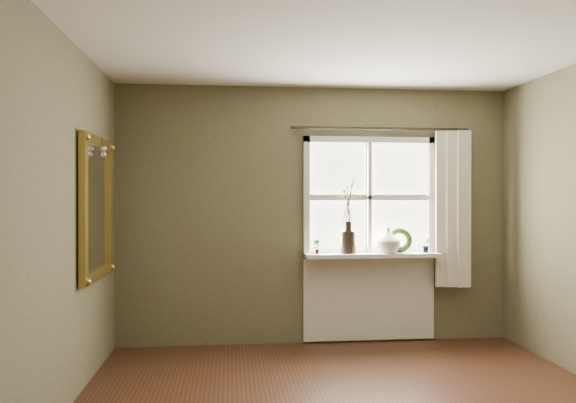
# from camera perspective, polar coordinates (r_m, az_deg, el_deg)

# --- Properties ---
(ceiling) EXTENTS (4.50, 4.50, 0.00)m
(ceiling) POSITION_cam_1_polar(r_m,az_deg,el_deg) (3.69, 8.50, 18.11)
(ceiling) COLOR silver
(ceiling) RESTS_ON ground
(wall_back) EXTENTS (4.00, 0.10, 2.60)m
(wall_back) POSITION_cam_1_polar(r_m,az_deg,el_deg) (5.77, 2.77, -1.38)
(wall_back) COLOR brown
(wall_back) RESTS_ON ground
(wall_left) EXTENTS (0.10, 4.50, 2.60)m
(wall_left) POSITION_cam_1_polar(r_m,az_deg,el_deg) (3.60, -25.01, -2.47)
(wall_left) COLOR brown
(wall_left) RESTS_ON ground
(window_frame) EXTENTS (1.36, 0.06, 1.24)m
(window_frame) POSITION_cam_1_polar(r_m,az_deg,el_deg) (5.81, 8.25, 0.40)
(window_frame) COLOR silver
(window_frame) RESTS_ON wall_back
(window_sill) EXTENTS (1.36, 0.26, 0.04)m
(window_sill) POSITION_cam_1_polar(r_m,az_deg,el_deg) (5.73, 8.51, -5.41)
(window_sill) COLOR silver
(window_sill) RESTS_ON wall_back
(window_apron) EXTENTS (1.36, 0.04, 0.88)m
(window_apron) POSITION_cam_1_polar(r_m,az_deg,el_deg) (5.90, 8.24, -9.56)
(window_apron) COLOR silver
(window_apron) RESTS_ON ground
(dark_jug) EXTENTS (0.17, 0.17, 0.22)m
(dark_jug) POSITION_cam_1_polar(r_m,az_deg,el_deg) (5.66, 6.14, -4.13)
(dark_jug) COLOR black
(dark_jug) RESTS_ON window_sill
(cream_vase) EXTENTS (0.29, 0.29, 0.26)m
(cream_vase) POSITION_cam_1_polar(r_m,az_deg,el_deg) (5.76, 10.13, -3.89)
(cream_vase) COLOR beige
(cream_vase) RESTS_ON window_sill
(wreath) EXTENTS (0.27, 0.16, 0.26)m
(wreath) POSITION_cam_1_polar(r_m,az_deg,el_deg) (5.84, 11.27, -4.15)
(wreath) COLOR #30441E
(wreath) RESTS_ON window_sill
(potted_plant_left) EXTENTS (0.09, 0.07, 0.15)m
(potted_plant_left) POSITION_cam_1_polar(r_m,az_deg,el_deg) (5.61, 2.95, -4.57)
(potted_plant_left) COLOR #30441E
(potted_plant_left) RESTS_ON window_sill
(potted_plant_right) EXTENTS (0.10, 0.09, 0.15)m
(potted_plant_right) POSITION_cam_1_polar(r_m,az_deg,el_deg) (5.89, 13.87, -4.33)
(potted_plant_right) COLOR #30441E
(potted_plant_right) RESTS_ON window_sill
(curtain) EXTENTS (0.36, 0.12, 1.59)m
(curtain) POSITION_cam_1_polar(r_m,az_deg,el_deg) (5.98, 16.31, -0.71)
(curtain) COLOR beige
(curtain) RESTS_ON wall_back
(curtain_rod) EXTENTS (1.84, 0.03, 0.03)m
(curtain_rod) POSITION_cam_1_polar(r_m,az_deg,el_deg) (5.82, 9.36, 7.31)
(curtain_rod) COLOR black
(curtain_rod) RESTS_ON wall_back
(gilt_mirror) EXTENTS (0.10, 0.98, 1.17)m
(gilt_mirror) POSITION_cam_1_polar(r_m,az_deg,el_deg) (4.88, -18.84, -0.59)
(gilt_mirror) COLOR white
(gilt_mirror) RESTS_ON wall_left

